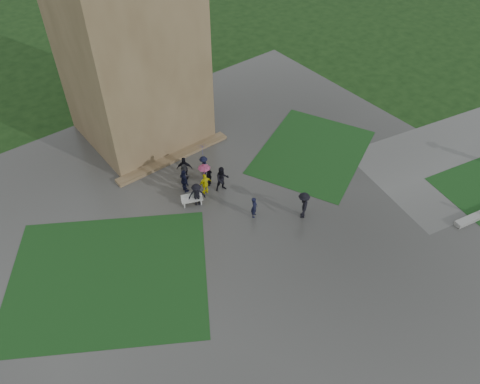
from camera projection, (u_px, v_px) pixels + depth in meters
ground at (269, 248)px, 27.85m from camera, size 120.00×120.00×0.00m
plaza at (248, 228)px, 28.99m from camera, size 34.00×34.00×0.02m
lawn_inset_left at (108, 277)px, 26.31m from camera, size 14.10×13.46×0.01m
lawn_inset_right at (312, 152)px, 34.51m from camera, size 11.12×10.15×0.01m
tower at (124, 18)px, 30.26m from camera, size 8.00×8.00×18.00m
tower_plinth at (174, 158)px, 33.83m from camera, size 9.00×0.80×0.22m
bench at (192, 199)px, 30.27m from camera, size 1.44×0.92×0.80m
visitor_cluster at (199, 176)px, 31.05m from camera, size 3.29×3.70×2.55m
pedestrian_mid at (254, 207)px, 29.24m from camera, size 0.67×0.65×1.54m
pedestrian_near at (303, 205)px, 29.08m from camera, size 1.36×1.34×1.95m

